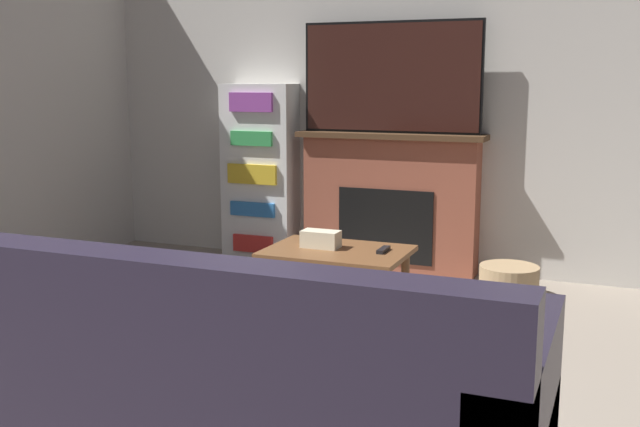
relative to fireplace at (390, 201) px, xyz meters
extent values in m
cube|color=beige|center=(-0.02, 0.14, 0.83)|extent=(5.74, 0.06, 2.70)
cube|color=brown|center=(0.00, 0.00, -0.02)|extent=(1.31, 0.22, 0.99)
cube|color=black|center=(0.00, -0.11, -0.17)|extent=(0.72, 0.01, 0.54)
cube|color=#4C331E|center=(0.00, -0.02, 0.49)|extent=(1.41, 0.28, 0.04)
cube|color=black|center=(0.00, -0.02, 0.91)|extent=(1.33, 0.03, 0.80)
cube|color=#331914|center=(0.00, -0.03, 0.91)|extent=(1.30, 0.01, 0.76)
cube|color=black|center=(0.20, -3.25, -0.30)|extent=(2.51, 0.91, 0.44)
cube|color=black|center=(0.20, -3.62, 0.17)|extent=(2.51, 0.16, 0.50)
cube|color=silver|center=(-0.37, -3.34, 0.06)|extent=(0.36, 0.14, 0.28)
cube|color=brown|center=(0.10, -1.35, -0.09)|extent=(0.81, 0.58, 0.03)
cylinder|color=brown|center=(-0.25, -1.58, -0.31)|extent=(0.05, 0.05, 0.42)
cylinder|color=brown|center=(0.44, -1.58, -0.31)|extent=(0.05, 0.05, 0.42)
cylinder|color=brown|center=(-0.25, -1.12, -0.31)|extent=(0.05, 0.05, 0.42)
cylinder|color=brown|center=(0.44, -1.12, -0.31)|extent=(0.05, 0.05, 0.42)
cube|color=beige|center=(-0.01, -1.33, -0.02)|extent=(0.22, 0.12, 0.10)
cube|color=black|center=(0.36, -1.30, -0.06)|extent=(0.04, 0.15, 0.02)
cube|color=white|center=(-1.07, -0.02, 0.17)|extent=(0.58, 0.26, 1.38)
cube|color=red|center=(-1.07, -0.16, -0.38)|extent=(0.34, 0.03, 0.13)
cube|color=#2D70B7|center=(-1.07, -0.16, -0.10)|extent=(0.38, 0.03, 0.11)
cube|color=gold|center=(-1.07, -0.16, 0.17)|extent=(0.41, 0.03, 0.15)
cube|color=green|center=(-1.07, -0.16, 0.45)|extent=(0.35, 0.03, 0.11)
cube|color=purple|center=(-1.07, -0.16, 0.73)|extent=(0.36, 0.03, 0.15)
cylinder|color=tan|center=(0.95, -0.40, -0.42)|extent=(0.39, 0.39, 0.21)
camera|label=1|loc=(1.60, -5.30, 0.90)|focal=42.00mm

